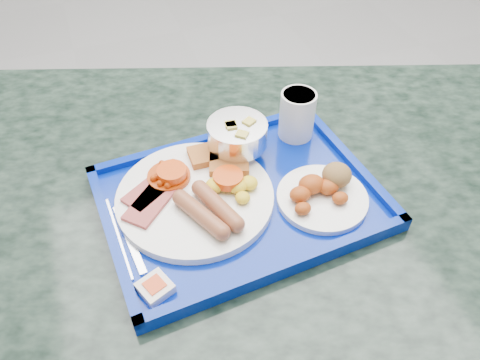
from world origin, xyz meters
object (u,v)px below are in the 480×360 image
at_px(tray, 240,199).
at_px(bread_plate, 323,191).
at_px(juice_cup, 297,114).
at_px(table, 246,278).
at_px(fruit_bowl, 237,135).
at_px(main_plate, 198,193).

bearing_deg(tray, bread_plate, -20.47).
bearing_deg(juice_cup, table, -137.87).
height_order(table, tray, tray).
distance_m(tray, bread_plate, 0.14).
bearing_deg(juice_cup, bread_plate, -99.06).
xyz_separation_m(table, juice_cup, (0.15, 0.13, 0.28)).
height_order(bread_plate, fruit_bowl, fruit_bowl).
distance_m(table, main_plate, 0.26).
bearing_deg(juice_cup, main_plate, -155.93).
height_order(table, bread_plate, bread_plate).
relative_size(bread_plate, juice_cup, 1.64).
xyz_separation_m(table, fruit_bowl, (0.02, 0.12, 0.28)).
bearing_deg(tray, fruit_bowl, 72.83).
bearing_deg(bread_plate, fruit_bowl, 123.41).
relative_size(table, tray, 3.26).
bearing_deg(main_plate, juice_cup, 24.07).
xyz_separation_m(fruit_bowl, juice_cup, (0.13, 0.02, 0.00)).
relative_size(tray, main_plate, 1.81).
relative_size(tray, fruit_bowl, 4.43).
xyz_separation_m(tray, bread_plate, (0.13, -0.05, 0.02)).
height_order(fruit_bowl, juice_cup, juice_cup).
height_order(table, fruit_bowl, fruit_bowl).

